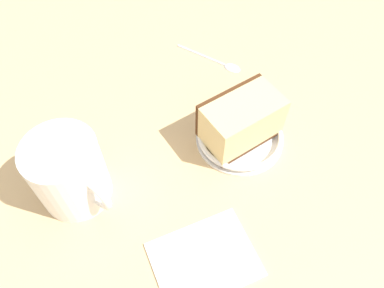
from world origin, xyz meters
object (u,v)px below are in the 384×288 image
small_plate (240,136)px  teaspoon (221,62)px  cake_slice (241,120)px  folded_napkin (204,259)px  tea_mug (69,172)px

small_plate → teaspoon: bearing=-1.9°
cake_slice → folded_napkin: (-17.45, 8.18, -4.08)cm
tea_mug → folded_napkin: 20.02cm
tea_mug → cake_slice: bearing=-76.6°
small_plate → cake_slice: 3.55cm
tea_mug → teaspoon: bearing=-47.9°
small_plate → folded_napkin: (-17.20, 8.29, -0.54)cm
teaspoon → folded_napkin: size_ratio=0.85×
cake_slice → folded_napkin: 19.70cm
small_plate → tea_mug: size_ratio=1.25×
small_plate → folded_napkin: bearing=154.3°
small_plate → tea_mug: (-5.37, 23.66, 4.41)cm
cake_slice → tea_mug: bearing=103.4°
teaspoon → small_plate: bearing=178.1°
small_plate → teaspoon: 16.51cm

